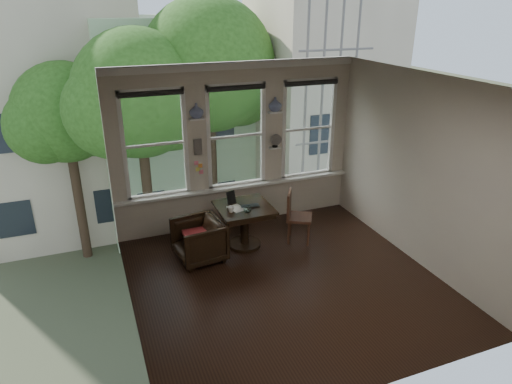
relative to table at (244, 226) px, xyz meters
name	(u,v)px	position (x,y,z in m)	size (l,w,h in m)	color
ground	(285,281)	(0.20, -1.27, -0.38)	(4.50, 4.50, 0.00)	black
ceiling	(291,81)	(0.20, -1.27, 2.62)	(4.50, 4.50, 0.00)	silver
wall_back	(236,147)	(0.20, 0.98, 1.12)	(4.50, 4.50, 0.00)	#BDB0A1
wall_front	(386,273)	(0.20, -3.52, 1.12)	(4.50, 4.50, 0.00)	#BDB0A1
wall_left	(122,216)	(-2.05, -1.27, 1.12)	(4.50, 4.50, 0.00)	#BDB0A1
wall_right	(419,171)	(2.45, -1.27, 1.12)	(4.50, 4.50, 0.00)	#BDB0A1
window_left	(155,144)	(-1.25, 0.98, 1.32)	(1.10, 0.12, 1.90)	white
window_center	(236,136)	(0.20, 0.98, 1.32)	(1.10, 0.12, 1.90)	white
window_right	(307,128)	(1.65, 0.98, 1.32)	(1.10, 0.12, 1.90)	white
shelf_left	(197,119)	(-0.53, 0.88, 1.73)	(0.26, 0.16, 0.03)	white
shelf_right	(275,112)	(0.92, 0.88, 1.73)	(0.26, 0.16, 0.03)	white
intercom	(198,147)	(-0.53, 0.91, 1.23)	(0.14, 0.06, 0.28)	#59544F
sticky_notes	(199,165)	(-0.53, 0.92, 0.88)	(0.16, 0.01, 0.24)	pink
desk_fan	(275,143)	(0.92, 0.86, 1.16)	(0.20, 0.20, 0.24)	#59544F
vase_left	(196,111)	(-0.53, 0.88, 1.86)	(0.24, 0.24, 0.25)	silver
vase_right	(275,104)	(0.92, 0.88, 1.86)	(0.24, 0.24, 0.25)	silver
table	(244,226)	(0.00, 0.00, 0.00)	(0.90, 0.90, 0.75)	black
armchair_left	(199,241)	(-0.85, -0.16, -0.03)	(0.74, 0.76, 0.70)	black
cushion_red	(199,235)	(-0.85, -0.16, 0.08)	(0.45, 0.45, 0.06)	maroon
side_chair_right	(300,217)	(0.97, -0.17, 0.09)	(0.42, 0.42, 0.92)	#402617
laptop	(251,207)	(0.08, -0.09, 0.39)	(0.31, 0.20, 0.02)	black
mug	(231,209)	(-0.28, -0.13, 0.42)	(0.10, 0.10, 0.10)	white
drinking_glass	(247,209)	(-0.03, -0.24, 0.43)	(0.13, 0.13, 0.10)	white
tablet	(231,197)	(-0.16, 0.20, 0.48)	(0.16, 0.02, 0.22)	black
papers	(237,208)	(-0.14, -0.02, 0.38)	(0.22, 0.30, 0.00)	silver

